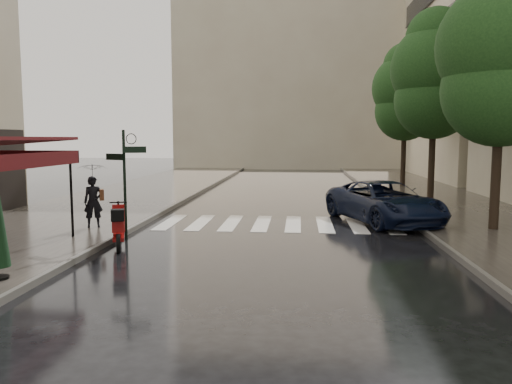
# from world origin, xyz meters

# --- Properties ---
(ground) EXTENTS (120.00, 120.00, 0.00)m
(ground) POSITION_xyz_m (0.00, 0.00, 0.00)
(ground) COLOR black
(ground) RESTS_ON ground
(sidewalk_near) EXTENTS (6.00, 60.00, 0.12)m
(sidewalk_near) POSITION_xyz_m (-4.50, 12.00, 0.06)
(sidewalk_near) COLOR #38332D
(sidewalk_near) RESTS_ON ground
(sidewalk_far) EXTENTS (5.50, 60.00, 0.12)m
(sidewalk_far) POSITION_xyz_m (10.25, 12.00, 0.06)
(sidewalk_far) COLOR #38332D
(sidewalk_far) RESTS_ON ground
(curb_near) EXTENTS (0.12, 60.00, 0.16)m
(curb_near) POSITION_xyz_m (-1.45, 12.00, 0.07)
(curb_near) COLOR #595651
(curb_near) RESTS_ON ground
(curb_far) EXTENTS (0.12, 60.00, 0.16)m
(curb_far) POSITION_xyz_m (7.45, 12.00, 0.07)
(curb_far) COLOR #595651
(curb_far) RESTS_ON ground
(crosswalk) EXTENTS (7.85, 3.20, 0.01)m
(crosswalk) POSITION_xyz_m (2.98, 6.00, 0.01)
(crosswalk) COLOR silver
(crosswalk) RESTS_ON ground
(signpost) EXTENTS (1.17, 0.29, 3.10)m
(signpost) POSITION_xyz_m (-1.19, 3.00, 1.83)
(signpost) COLOR black
(signpost) RESTS_ON ground
(haussmann_far) EXTENTS (8.00, 16.00, 18.50)m
(haussmann_far) POSITION_xyz_m (16.50, 26.00, 9.25)
(haussmann_far) COLOR tan
(haussmann_far) RESTS_ON ground
(backdrop_building) EXTENTS (22.00, 6.00, 20.00)m
(backdrop_building) POSITION_xyz_m (3.00, 38.00, 10.00)
(backdrop_building) COLOR tan
(backdrop_building) RESTS_ON ground
(tree_near) EXTENTS (3.80, 3.80, 7.99)m
(tree_near) POSITION_xyz_m (9.60, 5.00, 5.32)
(tree_near) COLOR black
(tree_near) RESTS_ON sidewalk_far
(tree_mid) EXTENTS (3.80, 3.80, 8.34)m
(tree_mid) POSITION_xyz_m (9.50, 12.00, 5.59)
(tree_mid) COLOR black
(tree_mid) RESTS_ON sidewalk_far
(tree_far) EXTENTS (3.80, 3.80, 8.16)m
(tree_far) POSITION_xyz_m (9.70, 19.00, 5.46)
(tree_far) COLOR black
(tree_far) RESTS_ON sidewalk_far
(pedestrian_with_umbrella) EXTENTS (1.26, 1.26, 2.41)m
(pedestrian_with_umbrella) POSITION_xyz_m (-2.65, 4.23, 1.72)
(pedestrian_with_umbrella) COLOR black
(pedestrian_with_umbrella) RESTS_ON sidewalk_near
(scooter) EXTENTS (0.82, 1.68, 1.15)m
(scooter) POSITION_xyz_m (-1.01, 1.92, 0.53)
(scooter) COLOR black
(scooter) RESTS_ON ground
(parked_car) EXTENTS (4.02, 5.58, 1.41)m
(parked_car) POSITION_xyz_m (6.57, 6.55, 0.71)
(parked_car) COLOR black
(parked_car) RESTS_ON ground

